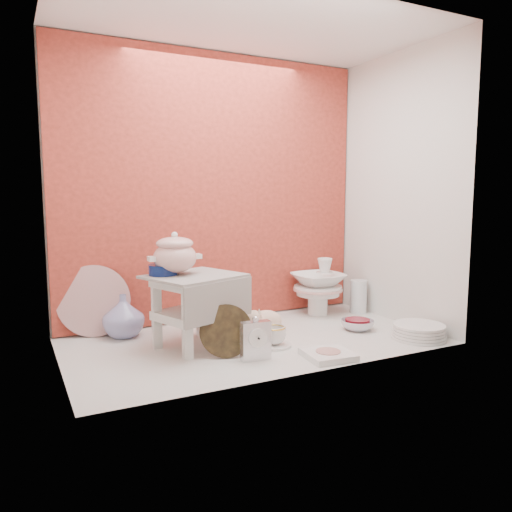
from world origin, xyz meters
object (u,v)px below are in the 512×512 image
(mantel_clock, at_px, (256,339))
(gold_rim_teacup, at_px, (274,335))
(porcelain_tower, at_px, (318,287))
(plush_pig, at_px, (266,321))
(dinner_plate_stack, at_px, (419,331))
(crystal_bowl, at_px, (357,325))
(step_stool, at_px, (195,311))
(soup_tureen, at_px, (175,253))
(floral_platter, at_px, (94,301))
(blue_white_vase, at_px, (123,316))

(mantel_clock, distance_m, gold_rim_teacup, 0.22)
(porcelain_tower, bearing_deg, plush_pig, -154.22)
(mantel_clock, bearing_deg, dinner_plate_stack, -1.32)
(dinner_plate_stack, height_order, crystal_bowl, dinner_plate_stack)
(mantel_clock, relative_size, gold_rim_teacup, 1.73)
(step_stool, height_order, mantel_clock, step_stool)
(soup_tureen, distance_m, gold_rim_teacup, 0.61)
(gold_rim_teacup, bearing_deg, mantel_clock, -141.37)
(porcelain_tower, bearing_deg, floral_platter, 173.98)
(soup_tureen, bearing_deg, floral_platter, 132.20)
(plush_pig, bearing_deg, soup_tureen, -173.50)
(plush_pig, height_order, porcelain_tower, porcelain_tower)
(floral_platter, distance_m, plush_pig, 0.89)
(step_stool, xyz_separation_m, porcelain_tower, (0.88, 0.27, -0.00))
(mantel_clock, xyz_separation_m, dinner_plate_stack, (0.88, -0.08, -0.06))
(step_stool, bearing_deg, dinner_plate_stack, -40.46)
(blue_white_vase, bearing_deg, gold_rim_teacup, -38.59)
(step_stool, height_order, blue_white_vase, step_stool)
(floral_platter, bearing_deg, soup_tureen, -47.80)
(blue_white_vase, xyz_separation_m, dinner_plate_stack, (1.32, -0.70, -0.07))
(soup_tureen, xyz_separation_m, dinner_plate_stack, (1.12, -0.43, -0.41))
(gold_rim_teacup, relative_size, porcelain_tower, 0.32)
(gold_rim_teacup, relative_size, crystal_bowl, 0.64)
(soup_tureen, xyz_separation_m, gold_rim_teacup, (0.41, -0.22, -0.39))
(soup_tureen, height_order, mantel_clock, soup_tureen)
(step_stool, height_order, porcelain_tower, step_stool)
(blue_white_vase, bearing_deg, crystal_bowl, -20.77)
(mantel_clock, xyz_separation_m, porcelain_tower, (0.71, 0.57, 0.07))
(step_stool, relative_size, soup_tureen, 1.67)
(mantel_clock, bearing_deg, crystal_bowl, 18.79)
(step_stool, relative_size, porcelain_tower, 1.18)
(step_stool, distance_m, soup_tureen, 0.29)
(step_stool, distance_m, crystal_bowl, 0.89)
(floral_platter, height_order, crystal_bowl, floral_platter)
(step_stool, distance_m, blue_white_vase, 0.42)
(soup_tureen, height_order, dinner_plate_stack, soup_tureen)
(mantel_clock, relative_size, dinner_plate_stack, 0.71)
(floral_platter, bearing_deg, crystal_bowl, -22.23)
(porcelain_tower, bearing_deg, dinner_plate_stack, -75.23)
(mantel_clock, relative_size, plush_pig, 0.86)
(mantel_clock, height_order, crystal_bowl, mantel_clock)
(blue_white_vase, height_order, mantel_clock, blue_white_vase)
(floral_platter, distance_m, gold_rim_teacup, 0.94)
(crystal_bowl, bearing_deg, floral_platter, 157.77)
(blue_white_vase, bearing_deg, floral_platter, 146.18)
(plush_pig, distance_m, gold_rim_teacup, 0.22)
(plush_pig, xyz_separation_m, porcelain_tower, (0.47, 0.23, 0.10))
(step_stool, relative_size, gold_rim_teacup, 3.65)
(crystal_bowl, bearing_deg, step_stool, 172.33)
(soup_tureen, distance_m, mantel_clock, 0.55)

